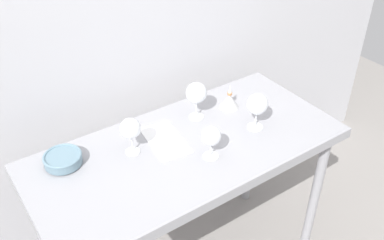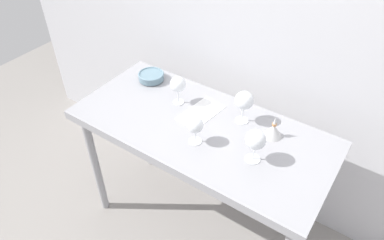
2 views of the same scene
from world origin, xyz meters
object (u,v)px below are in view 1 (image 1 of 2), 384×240
Objects in this scene: wine_glass_near_center at (211,137)px; tasting_bowl at (63,159)px; wine_glass_far_left at (130,129)px; wine_glass_near_right at (257,105)px; decanter_funnel at (229,100)px; wine_glass_far_right at (196,94)px; tasting_sheet_upper at (165,140)px.

wine_glass_near_center reaches higher than tasting_bowl.
tasting_bowl is (-0.27, 0.09, -0.09)m from wine_glass_far_left.
tasting_bowl is at bearing 162.93° from wine_glass_near_right.
decanter_funnel is at bearing -3.42° from tasting_bowl.
tasting_bowl is (-0.65, 0.03, -0.10)m from wine_glass_far_right.
wine_glass_far_left reaches higher than decanter_funnel.
tasting_sheet_upper is 0.44m from tasting_bowl.
wine_glass_near_center reaches higher than decanter_funnel.
wine_glass_far_right is at bearing 174.29° from decanter_funnel.
wine_glass_far_left is 0.20m from tasting_sheet_upper.
wine_glass_far_right is 1.48× the size of decanter_funnel.
decanter_funnel reaches higher than tasting_bowl.
decanter_funnel is (0.56, 0.04, -0.08)m from wine_glass_far_left.
tasting_bowl is 0.84m from decanter_funnel.
wine_glass_near_right is 0.44m from tasting_sheet_upper.
tasting_bowl is at bearing 161.43° from wine_glass_far_left.
wine_glass_far_left reaches higher than tasting_bowl.
wine_glass_far_left is 1.35× the size of decanter_funnel.
wine_glass_far_right is 0.30m from wine_glass_near_center.
wine_glass_far_right is 0.27m from tasting_sheet_upper.
wine_glass_far_left is at bearing -18.57° from tasting_bowl.
tasting_bowl is at bearing 177.23° from wine_glass_far_right.
wine_glass_near_right reaches higher than wine_glass_far_left.
tasting_sheet_upper is at bearing -3.61° from wine_glass_far_left.
wine_glass_near_center is 0.62m from tasting_bowl.
tasting_sheet_upper is at bearing -172.71° from decanter_funnel.
wine_glass_far_left is at bearing -175.74° from decanter_funnel.
tasting_sheet_upper is 2.12× the size of decanter_funnel.
decanter_funnel is (0.19, -0.02, -0.09)m from wine_glass_far_right.
wine_glass_far_left is 1.07× the size of tasting_bowl.
wine_glass_far_right reaches higher than wine_glass_far_left.
tasting_bowl is at bearing 176.58° from decanter_funnel.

